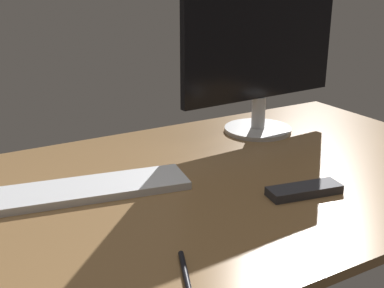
% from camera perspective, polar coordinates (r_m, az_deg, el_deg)
% --- Properties ---
extents(desk, '(1.40, 0.84, 0.02)m').
position_cam_1_polar(desk, '(1.17, 3.02, -4.33)').
color(desk, olive).
rests_on(desk, ground).
extents(monitor, '(0.53, 0.20, 0.50)m').
position_cam_1_polar(monitor, '(1.45, 8.00, 11.63)').
color(monitor, '#BCBCBC').
rests_on(monitor, desk).
extents(keyboard, '(0.43, 0.19, 0.02)m').
position_cam_1_polar(keyboard, '(1.11, -11.27, -5.03)').
color(keyboard, silver).
rests_on(keyboard, desk).
extents(tv_remote, '(0.17, 0.08, 0.02)m').
position_cam_1_polar(tv_remote, '(1.10, 12.74, -5.19)').
color(tv_remote, '#2D2D33').
rests_on(tv_remote, desk).
extents(pen, '(0.06, 0.13, 0.01)m').
position_cam_1_polar(pen, '(0.80, -0.70, -14.93)').
color(pen, black).
rests_on(pen, desk).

